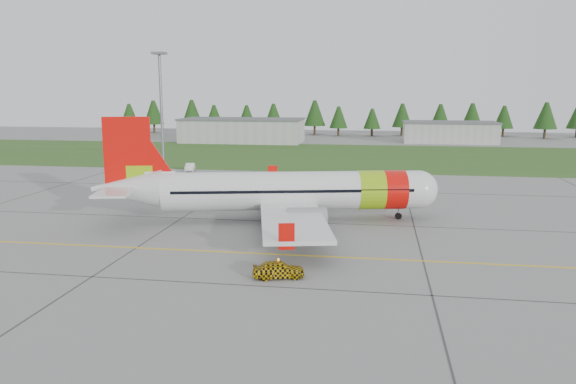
# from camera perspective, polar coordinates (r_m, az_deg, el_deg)

# --- Properties ---
(ground) EXTENTS (320.00, 320.00, 0.00)m
(ground) POSITION_cam_1_polar(r_m,az_deg,el_deg) (40.53, 0.02, -9.70)
(ground) COLOR gray
(ground) RESTS_ON ground
(aircraft) EXTENTS (36.49, 34.21, 11.18)m
(aircraft) POSITION_cam_1_polar(r_m,az_deg,el_deg) (59.91, -0.41, 0.08)
(aircraft) COLOR silver
(aircraft) RESTS_ON ground
(follow_me_car) EXTENTS (1.68, 1.85, 3.87)m
(follow_me_car) POSITION_cam_1_polar(r_m,az_deg,el_deg) (41.99, -0.99, -6.20)
(follow_me_car) COLOR yellow
(follow_me_car) RESTS_ON ground
(service_van) EXTENTS (1.63, 1.57, 4.01)m
(service_van) POSITION_cam_1_polar(r_m,az_deg,el_deg) (98.94, -9.96, 3.27)
(service_van) COLOR white
(service_van) RESTS_ON ground
(grass_strip) EXTENTS (320.00, 50.00, 0.03)m
(grass_strip) POSITION_cam_1_polar(r_m,az_deg,el_deg) (120.56, 6.16, 3.66)
(grass_strip) COLOR #30561E
(grass_strip) RESTS_ON ground
(taxi_guideline) EXTENTS (120.00, 0.25, 0.02)m
(taxi_guideline) POSITION_cam_1_polar(r_m,az_deg,el_deg) (48.04, 1.52, -6.46)
(taxi_guideline) COLOR gold
(taxi_guideline) RESTS_ON ground
(hangar_west) EXTENTS (32.00, 14.00, 6.00)m
(hangar_west) POSITION_cam_1_polar(r_m,az_deg,el_deg) (152.32, -4.66, 6.19)
(hangar_west) COLOR #A8A8A3
(hangar_west) RESTS_ON ground
(hangar_east) EXTENTS (24.00, 12.00, 5.20)m
(hangar_east) POSITION_cam_1_polar(r_m,az_deg,el_deg) (157.17, 16.06, 5.81)
(hangar_east) COLOR #A8A8A3
(hangar_east) RESTS_ON ground
(floodlight_mast) EXTENTS (0.50, 0.50, 20.00)m
(floodlight_mast) POSITION_cam_1_polar(r_m,az_deg,el_deg) (102.95, -12.73, 7.91)
(floodlight_mast) COLOR slate
(floodlight_mast) RESTS_ON ground
(treeline) EXTENTS (160.00, 8.00, 10.00)m
(treeline) POSITION_cam_1_polar(r_m,az_deg,el_deg) (175.93, 7.15, 7.35)
(treeline) COLOR #1C3F14
(treeline) RESTS_ON ground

